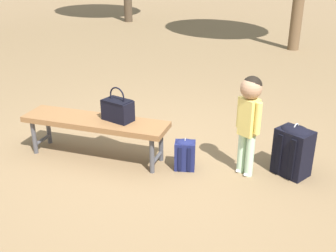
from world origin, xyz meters
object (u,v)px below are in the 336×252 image
(park_bench, at_px, (95,124))
(child_standing, at_px, (249,111))
(backpack_small, at_px, (185,154))
(handbag, at_px, (118,109))
(backpack_large, at_px, (293,149))

(park_bench, relative_size, child_standing, 1.55)
(child_standing, bearing_deg, backpack_small, -169.66)
(handbag, height_order, backpack_large, handbag)
(backpack_large, bearing_deg, handbag, -171.53)
(park_bench, bearing_deg, handbag, 13.84)
(child_standing, bearing_deg, backpack_large, 18.71)
(child_standing, relative_size, backpack_large, 1.84)
(park_bench, height_order, backpack_large, backpack_large)
(park_bench, distance_m, backpack_large, 2.08)
(child_standing, height_order, backpack_large, child_standing)
(park_bench, distance_m, child_standing, 1.64)
(child_standing, bearing_deg, park_bench, -173.66)
(child_standing, relative_size, backpack_small, 2.93)
(backpack_small, bearing_deg, backpack_large, 13.96)
(park_bench, relative_size, backpack_small, 4.56)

